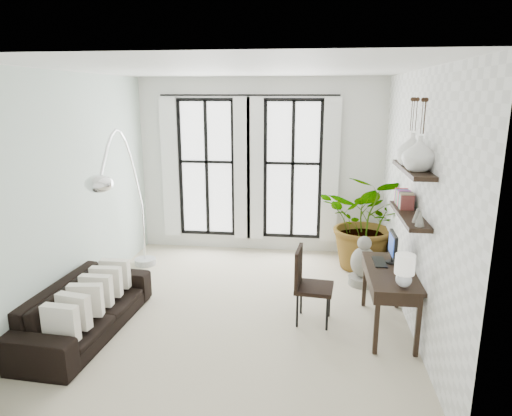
% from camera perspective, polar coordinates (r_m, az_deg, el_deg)
% --- Properties ---
extents(floor, '(5.00, 5.00, 0.00)m').
position_cam_1_polar(floor, '(6.54, -2.05, -12.26)').
color(floor, beige).
rests_on(floor, ground).
extents(ceiling, '(5.00, 5.00, 0.00)m').
position_cam_1_polar(ceiling, '(5.87, -2.34, 16.99)').
color(ceiling, white).
rests_on(ceiling, wall_back).
extents(wall_left, '(0.00, 5.00, 5.00)m').
position_cam_1_polar(wall_left, '(6.74, -21.45, 1.96)').
color(wall_left, silver).
rests_on(wall_left, floor).
extents(wall_right, '(0.00, 5.00, 5.00)m').
position_cam_1_polar(wall_right, '(6.07, 19.28, 0.90)').
color(wall_right, white).
rests_on(wall_right, floor).
extents(wall_back, '(4.50, 0.00, 4.50)m').
position_cam_1_polar(wall_back, '(8.44, 0.53, 5.21)').
color(wall_back, white).
rests_on(wall_back, floor).
extents(windows, '(3.26, 0.13, 2.65)m').
position_cam_1_polar(windows, '(8.40, -0.89, 4.89)').
color(windows, white).
rests_on(windows, wall_back).
extents(wall_shelves, '(0.25, 1.30, 0.60)m').
position_cam_1_polar(wall_shelves, '(5.70, 18.68, 1.45)').
color(wall_shelves, black).
rests_on(wall_shelves, wall_right).
extents(sofa, '(0.97, 2.19, 0.63)m').
position_cam_1_polar(sofa, '(6.17, -20.60, -11.69)').
color(sofa, black).
rests_on(sofa, floor).
extents(throw_pillows, '(0.40, 1.52, 0.40)m').
position_cam_1_polar(throw_pillows, '(6.05, -19.91, -10.21)').
color(throw_pillows, silver).
rests_on(throw_pillows, sofa).
extents(plant, '(1.88, 1.78, 1.65)m').
position_cam_1_polar(plant, '(7.85, 13.77, -1.67)').
color(plant, '#2D7228').
rests_on(plant, floor).
extents(desk, '(0.57, 1.34, 1.18)m').
position_cam_1_polar(desk, '(5.88, 16.49, -8.16)').
color(desk, black).
rests_on(desk, floor).
extents(desk_chair, '(0.52, 0.52, 1.00)m').
position_cam_1_polar(desk_chair, '(5.98, 6.43, -8.99)').
color(desk_chair, black).
rests_on(desk_chair, floor).
extents(arc_lamp, '(0.75, 2.63, 2.45)m').
position_cam_1_polar(arc_lamp, '(6.69, -16.39, 5.01)').
color(arc_lamp, silver).
rests_on(arc_lamp, floor).
extents(buddha, '(0.44, 0.44, 0.79)m').
position_cam_1_polar(buddha, '(7.31, 13.25, -6.89)').
color(buddha, gray).
rests_on(buddha, floor).
extents(vase_a, '(0.37, 0.37, 0.38)m').
position_cam_1_polar(vase_a, '(5.33, 19.73, 6.42)').
color(vase_a, white).
rests_on(vase_a, shelf_upper).
extents(vase_b, '(0.37, 0.37, 0.38)m').
position_cam_1_polar(vase_b, '(5.72, 18.88, 6.96)').
color(vase_b, white).
rests_on(vase_b, shelf_upper).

